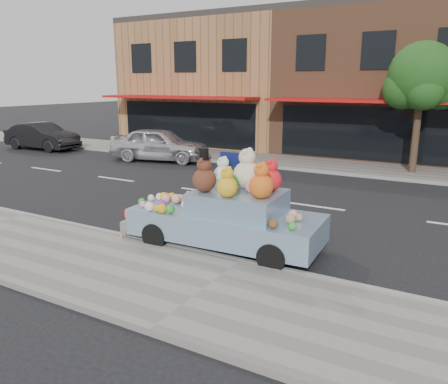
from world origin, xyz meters
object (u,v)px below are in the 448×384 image
Objects in this scene: car_silver at (159,144)px; car_dark at (42,136)px; art_car at (228,213)px; street_tree at (422,82)px.

car_dark is (-7.99, -0.23, -0.05)m from car_silver.
art_car is at bearing -148.02° from car_silver.
car_dark is at bearing 150.89° from art_car.
car_silver reaches higher than car_dark.
car_silver is at bearing -90.16° from car_dark.
art_car is at bearing -104.17° from street_tree.
street_tree is 19.43m from car_dark.
art_car is (8.30, -8.43, 0.03)m from car_silver.
street_tree is 1.12× the size of car_silver.
car_dark is (-19.02, -2.63, -2.95)m from street_tree.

